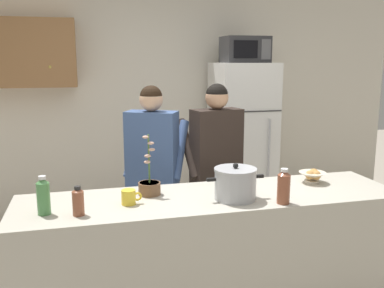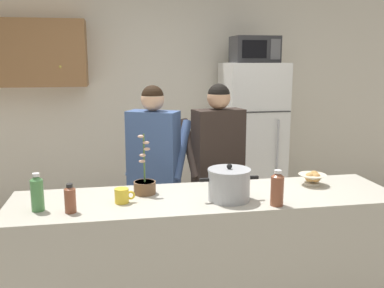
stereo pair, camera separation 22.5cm
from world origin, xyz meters
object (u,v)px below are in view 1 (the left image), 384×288
at_px(person_near_pot, 153,160).
at_px(bread_bowl, 313,176).
at_px(refrigerator, 242,143).
at_px(potted_orchid, 149,185).
at_px(person_by_sink, 216,157).
at_px(bottle_far_corner, 284,187).
at_px(coffee_mug, 129,197).
at_px(cooking_pot, 235,184).
at_px(bottle_mid_counter, 43,196).
at_px(bottle_near_edge, 78,201).
at_px(microwave, 245,50).

bearing_deg(person_near_pot, bread_bowl, -30.76).
relative_size(refrigerator, potted_orchid, 4.33).
bearing_deg(person_by_sink, bottle_far_corner, -81.68).
bearing_deg(coffee_mug, refrigerator, 52.00).
bearing_deg(cooking_pot, refrigerator, 67.98).
distance_m(refrigerator, bottle_mid_counter, 2.78).
relative_size(person_near_pot, cooking_pot, 4.15).
bearing_deg(refrigerator, potted_orchid, -127.48).
bearing_deg(person_near_pot, cooking_pot, -64.95).
height_order(person_by_sink, cooking_pot, person_by_sink).
height_order(bottle_mid_counter, potted_orchid, potted_orchid).
height_order(refrigerator, potted_orchid, refrigerator).
bearing_deg(bottle_near_edge, person_near_pot, 57.72).
relative_size(bottle_near_edge, bottle_far_corner, 0.78).
bearing_deg(bread_bowl, person_by_sink, 132.88).
relative_size(person_by_sink, coffee_mug, 12.44).
bearing_deg(bread_bowl, coffee_mug, -173.59).
xyz_separation_m(person_near_pot, bottle_near_edge, (-0.59, -0.93, -0.00)).
relative_size(refrigerator, bottle_far_corner, 7.84).
xyz_separation_m(refrigerator, person_by_sink, (-0.67, -1.13, 0.12)).
height_order(refrigerator, bottle_mid_counter, refrigerator).
xyz_separation_m(person_near_pot, bottle_far_corner, (0.67, -1.03, 0.02)).
bearing_deg(bottle_mid_counter, bread_bowl, 6.36).
xyz_separation_m(person_by_sink, cooking_pot, (-0.12, -0.83, 0.01)).
xyz_separation_m(microwave, bottle_near_edge, (-1.78, -1.99, -0.92)).
relative_size(coffee_mug, bottle_near_edge, 0.74).
height_order(person_near_pot, bottle_far_corner, person_near_pot).
bearing_deg(bottle_far_corner, cooking_pot, 149.68).
height_order(person_by_sink, bread_bowl, person_by_sink).
bearing_deg(bottle_near_edge, potted_orchid, 31.98).
distance_m(microwave, potted_orchid, 2.35).
bearing_deg(bottle_far_corner, potted_orchid, 154.07).
distance_m(refrigerator, bottle_near_edge, 2.69).
bearing_deg(cooking_pot, bottle_far_corner, -30.32).
height_order(coffee_mug, bottle_far_corner, bottle_far_corner).
bearing_deg(microwave, cooking_pot, -112.25).
distance_m(coffee_mug, potted_orchid, 0.23).
height_order(cooking_pot, bottle_mid_counter, cooking_pot).
bearing_deg(microwave, refrigerator, 90.07).
bearing_deg(bread_bowl, microwave, 86.58).
xyz_separation_m(refrigerator, bread_bowl, (-0.10, -1.74, 0.08)).
xyz_separation_m(person_near_pot, bottle_mid_counter, (-0.78, -0.86, 0.03)).
height_order(bread_bowl, potted_orchid, potted_orchid).
xyz_separation_m(coffee_mug, bottle_near_edge, (-0.31, -0.12, 0.04)).
relative_size(coffee_mug, bottle_mid_counter, 0.56).
bearing_deg(person_by_sink, bottle_mid_counter, -148.15).
relative_size(refrigerator, microwave, 3.73).
relative_size(bottle_near_edge, bottle_mid_counter, 0.76).
relative_size(bottle_near_edge, potted_orchid, 0.43).
relative_size(person_near_pot, bread_bowl, 8.05).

